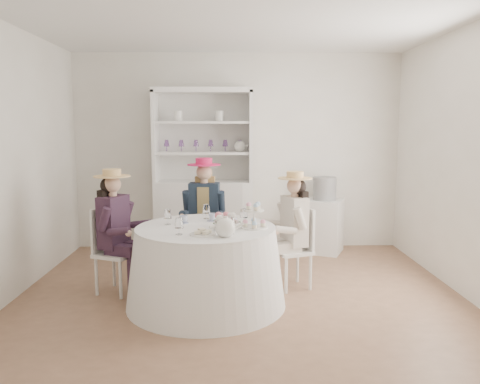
{
  "coord_description": "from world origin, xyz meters",
  "views": [
    {
      "loc": [
        -0.09,
        -4.54,
        1.7
      ],
      "look_at": [
        0.0,
        0.1,
        1.05
      ],
      "focal_mm": 35.0,
      "sensor_mm": 36.0,
      "label": 1
    }
  ],
  "objects": [
    {
      "name": "ground",
      "position": [
        0.0,
        0.0,
        0.0
      ],
      "size": [
        4.5,
        4.5,
        0.0
      ],
      "primitive_type": "plane",
      "color": "brown",
      "rests_on": "ground"
    },
    {
      "name": "ceiling",
      "position": [
        0.0,
        0.0,
        2.7
      ],
      "size": [
        4.5,
        4.5,
        0.0
      ],
      "primitive_type": "plane",
      "rotation": [
        3.14,
        0.0,
        0.0
      ],
      "color": "white",
      "rests_on": "wall_back"
    },
    {
      "name": "wall_back",
      "position": [
        0.0,
        2.0,
        1.35
      ],
      "size": [
        4.5,
        0.0,
        4.5
      ],
      "primitive_type": "plane",
      "rotation": [
        1.57,
        0.0,
        0.0
      ],
      "color": "silver",
      "rests_on": "ground"
    },
    {
      "name": "wall_front",
      "position": [
        0.0,
        -2.0,
        1.35
      ],
      "size": [
        4.5,
        0.0,
        4.5
      ],
      "primitive_type": "plane",
      "rotation": [
        -1.57,
        0.0,
        0.0
      ],
      "color": "silver",
      "rests_on": "ground"
    },
    {
      "name": "wall_left",
      "position": [
        -2.25,
        0.0,
        1.35
      ],
      "size": [
        0.0,
        4.5,
        4.5
      ],
      "primitive_type": "plane",
      "rotation": [
        1.57,
        0.0,
        1.57
      ],
      "color": "silver",
      "rests_on": "ground"
    },
    {
      "name": "wall_right",
      "position": [
        2.25,
        0.0,
        1.35
      ],
      "size": [
        0.0,
        4.5,
        4.5
      ],
      "primitive_type": "plane",
      "rotation": [
        1.57,
        0.0,
        -1.57
      ],
      "color": "silver",
      "rests_on": "ground"
    },
    {
      "name": "tea_table",
      "position": [
        -0.33,
        -0.2,
        0.38
      ],
      "size": [
        1.52,
        1.52,
        0.76
      ],
      "rotation": [
        0.0,
        0.0,
        -0.44
      ],
      "color": "white",
      "rests_on": "ground"
    },
    {
      "name": "hutch",
      "position": [
        -0.46,
        1.73,
        0.78
      ],
      "size": [
        1.43,
        0.83,
        2.2
      ],
      "rotation": [
        0.0,
        0.0,
        -0.28
      ],
      "color": "silver",
      "rests_on": "ground"
    },
    {
      "name": "side_table",
      "position": [
        1.17,
        1.66,
        0.36
      ],
      "size": [
        0.61,
        0.61,
        0.72
      ],
      "primitive_type": "cube",
      "rotation": [
        0.0,
        0.0,
        -0.42
      ],
      "color": "silver",
      "rests_on": "ground"
    },
    {
      "name": "hatbox",
      "position": [
        1.17,
        1.66,
        0.88
      ],
      "size": [
        0.37,
        0.37,
        0.31
      ],
      "primitive_type": "cylinder",
      "rotation": [
        0.0,
        0.0,
        -0.2
      ],
      "color": "black",
      "rests_on": "side_table"
    },
    {
      "name": "guest_left",
      "position": [
        -1.26,
        0.13,
        0.72
      ],
      "size": [
        0.53,
        0.49,
        1.28
      ],
      "rotation": [
        0.0,
        0.0,
        1.18
      ],
      "color": "silver",
      "rests_on": "ground"
    },
    {
      "name": "guest_mid",
      "position": [
        -0.4,
        0.79,
        0.76
      ],
      "size": [
        0.49,
        0.51,
        1.34
      ],
      "rotation": [
        0.0,
        0.0,
        -0.08
      ],
      "color": "silver",
      "rests_on": "ground"
    },
    {
      "name": "guest_right",
      "position": [
        0.55,
        0.24,
        0.7
      ],
      "size": [
        0.51,
        0.47,
        1.24
      ],
      "rotation": [
        0.0,
        0.0,
        -1.22
      ],
      "color": "silver",
      "rests_on": "ground"
    },
    {
      "name": "spare_chair",
      "position": [
        -0.12,
        1.49,
        0.52
      ],
      "size": [
        0.44,
        0.44,
        0.97
      ],
      "rotation": [
        0.0,
        0.0,
        3.03
      ],
      "color": "silver",
      "rests_on": "ground"
    },
    {
      "name": "teacup_a",
      "position": [
        -0.55,
        -0.04,
        0.8
      ],
      "size": [
        0.11,
        0.11,
        0.07
      ],
      "primitive_type": "imported",
      "rotation": [
        0.0,
        0.0,
        0.39
      ],
      "color": "white",
      "rests_on": "tea_table"
    },
    {
      "name": "teacup_b",
      "position": [
        -0.28,
        0.06,
        0.8
      ],
      "size": [
        0.09,
        0.09,
        0.07
      ],
      "primitive_type": "imported",
      "rotation": [
        0.0,
        0.0,
        -0.26
      ],
      "color": "white",
      "rests_on": "tea_table"
    },
    {
      "name": "teacup_c",
      "position": [
        -0.07,
        -0.1,
        0.79
      ],
      "size": [
        0.1,
        0.1,
        0.06
      ],
      "primitive_type": "imported",
      "rotation": [
        0.0,
        0.0,
        0.31
      ],
      "color": "white",
      "rests_on": "tea_table"
    },
    {
      "name": "flower_bowl",
      "position": [
        -0.13,
        -0.31,
        0.79
      ],
      "size": [
        0.26,
        0.26,
        0.06
      ],
      "primitive_type": "imported",
      "rotation": [
        0.0,
        0.0,
        0.09
      ],
      "color": "white",
      "rests_on": "tea_table"
    },
    {
      "name": "flower_arrangement",
      "position": [
        -0.14,
        -0.22,
        0.85
      ],
      "size": [
        0.19,
        0.19,
        0.07
      ],
      "rotation": [
        0.0,
        0.0,
        0.15
      ],
      "color": "#DE6F80",
      "rests_on": "tea_table"
    },
    {
      "name": "table_teapot",
      "position": [
        -0.14,
        -0.61,
        0.84
      ],
      "size": [
        0.25,
        0.18,
        0.19
      ],
      "rotation": [
        0.0,
        0.0,
        0.03
      ],
      "color": "white",
      "rests_on": "tea_table"
    },
    {
      "name": "sandwich_plate",
      "position": [
        -0.34,
        -0.54,
        0.77
      ],
      "size": [
        0.23,
        0.23,
        0.05
      ],
      "rotation": [
        0.0,
        0.0,
        0.32
      ],
      "color": "white",
      "rests_on": "tea_table"
    },
    {
      "name": "cupcake_stand",
      "position": [
        0.12,
        -0.26,
        0.85
      ],
      "size": [
        0.25,
        0.25,
        0.23
      ],
      "rotation": [
        0.0,
        0.0,
        -0.08
      ],
      "color": "white",
      "rests_on": "tea_table"
    },
    {
      "name": "stemware_set",
      "position": [
        -0.33,
        -0.2,
        0.84
      ],
      "size": [
        0.82,
        0.79,
        0.15
      ],
      "color": "white",
      "rests_on": "tea_table"
    }
  ]
}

